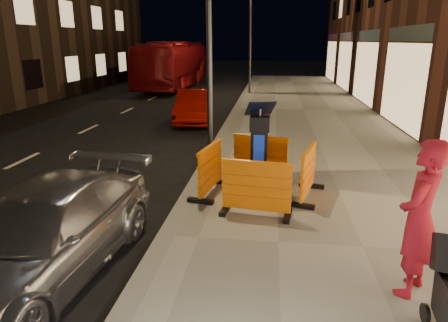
# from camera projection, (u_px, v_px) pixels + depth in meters

# --- Properties ---
(ground_plane) EXTENTS (120.00, 120.00, 0.00)m
(ground_plane) POSITION_uv_depth(u_px,v_px,m) (166.00, 244.00, 6.31)
(ground_plane) COLOR black
(ground_plane) RESTS_ON ground
(sidewalk) EXTENTS (6.00, 60.00, 0.15)m
(sidewalk) POSITION_uv_depth(u_px,v_px,m) (362.00, 251.00, 5.95)
(sidewalk) COLOR gray
(sidewalk) RESTS_ON ground
(kerb) EXTENTS (0.30, 60.00, 0.15)m
(kerb) POSITION_uv_depth(u_px,v_px,m) (166.00, 240.00, 6.29)
(kerb) COLOR slate
(kerb) RESTS_ON ground
(parking_kiosk) EXTENTS (0.67, 0.67, 1.76)m
(parking_kiosk) POSITION_uv_depth(u_px,v_px,m) (259.00, 152.00, 7.66)
(parking_kiosk) COLOR black
(parking_kiosk) RESTS_ON sidewalk
(barrier_front) EXTENTS (1.32, 0.69, 0.98)m
(barrier_front) POSITION_uv_depth(u_px,v_px,m) (256.00, 188.00, 6.87)
(barrier_front) COLOR orange
(barrier_front) RESTS_ON sidewalk
(barrier_back) EXTENTS (1.35, 0.85, 0.98)m
(barrier_back) POSITION_uv_depth(u_px,v_px,m) (260.00, 158.00, 8.68)
(barrier_back) COLOR orange
(barrier_back) RESTS_ON sidewalk
(barrier_kerbside) EXTENTS (0.75, 1.34, 0.98)m
(barrier_kerbside) POSITION_uv_depth(u_px,v_px,m) (210.00, 169.00, 7.89)
(barrier_kerbside) COLOR orange
(barrier_kerbside) RESTS_ON sidewalk
(barrier_bldgside) EXTENTS (0.83, 1.35, 0.98)m
(barrier_bldgside) POSITION_uv_depth(u_px,v_px,m) (308.00, 173.00, 7.67)
(barrier_bldgside) COLOR orange
(barrier_bldgside) RESTS_ON sidewalk
(car_silver) EXTENTS (2.14, 4.36, 1.22)m
(car_silver) POSITION_uv_depth(u_px,v_px,m) (48.00, 274.00, 5.50)
(car_silver) COLOR #B3B3B8
(car_silver) RESTS_ON ground
(car_red) EXTENTS (1.71, 3.88, 1.24)m
(car_red) POSITION_uv_depth(u_px,v_px,m) (195.00, 122.00, 15.76)
(car_red) COLOR #900A00
(car_red) RESTS_ON ground
(bus_doubledecker) EXTENTS (2.60, 10.85, 3.02)m
(bus_doubledecker) POSITION_uv_depth(u_px,v_px,m) (175.00, 87.00, 27.34)
(bus_doubledecker) COLOR maroon
(bus_doubledecker) RESTS_ON ground
(man) EXTENTS (0.77, 0.83, 1.91)m
(man) POSITION_uv_depth(u_px,v_px,m) (419.00, 219.00, 4.61)
(man) COLOR maroon
(man) RESTS_ON sidewalk
(street_lamp_mid) EXTENTS (0.12, 0.12, 6.00)m
(street_lamp_mid) POSITION_uv_depth(u_px,v_px,m) (209.00, 37.00, 8.22)
(street_lamp_mid) COLOR #3F3F44
(street_lamp_mid) RESTS_ON sidewalk
(street_lamp_far) EXTENTS (0.12, 0.12, 6.00)m
(street_lamp_far) POSITION_uv_depth(u_px,v_px,m) (250.00, 39.00, 22.47)
(street_lamp_far) COLOR #3F3F44
(street_lamp_far) RESTS_ON sidewalk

